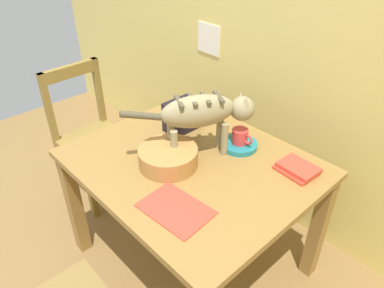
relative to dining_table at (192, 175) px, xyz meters
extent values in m
cube|color=#E5D070|center=(0.03, 0.77, 0.61)|extent=(5.14, 0.10, 2.50)
cube|color=white|center=(-0.60, 0.72, 0.41)|extent=(0.20, 0.01, 0.20)
cube|color=olive|center=(0.00, 0.00, 0.07)|extent=(1.15, 0.97, 0.03)
cube|color=olive|center=(0.00, 0.00, 0.02)|extent=(1.07, 0.89, 0.07)
cube|color=olive|center=(-0.53, -0.43, -0.30)|extent=(0.07, 0.07, 0.70)
cube|color=olive|center=(-0.53, 0.43, -0.30)|extent=(0.07, 0.07, 0.70)
cube|color=olive|center=(0.53, 0.43, -0.30)|extent=(0.07, 0.07, 0.70)
ellipsoid|color=gray|center=(-0.03, 0.06, 0.33)|extent=(0.29, 0.38, 0.16)
cube|color=brown|center=(-0.07, -0.02, 0.40)|extent=(0.12, 0.08, 0.01)
cube|color=brown|center=(-0.04, 0.04, 0.40)|extent=(0.12, 0.08, 0.01)
cube|color=brown|center=(-0.01, 0.10, 0.40)|extent=(0.12, 0.08, 0.01)
cube|color=brown|center=(0.02, 0.15, 0.40)|extent=(0.12, 0.08, 0.01)
cylinder|color=gray|center=(0.00, 0.19, 0.18)|extent=(0.04, 0.04, 0.18)
cylinder|color=gray|center=(0.07, 0.16, 0.18)|extent=(0.04, 0.04, 0.18)
cylinder|color=gray|center=(-0.12, -0.03, 0.18)|extent=(0.04, 0.04, 0.18)
cylinder|color=gray|center=(-0.05, -0.07, 0.18)|extent=(0.04, 0.04, 0.18)
sphere|color=gray|center=(0.08, 0.26, 0.32)|extent=(0.12, 0.12, 0.12)
cone|color=gray|center=(0.05, 0.28, 0.37)|extent=(0.04, 0.04, 0.05)
cone|color=gray|center=(0.11, 0.25, 0.37)|extent=(0.04, 0.04, 0.05)
cylinder|color=brown|center=(-0.15, -0.18, 0.35)|extent=(0.12, 0.19, 0.08)
cylinder|color=teal|center=(0.08, 0.26, 0.10)|extent=(0.19, 0.19, 0.03)
cylinder|color=#D23839|center=(0.08, 0.26, 0.16)|extent=(0.08, 0.08, 0.08)
torus|color=#D23839|center=(0.13, 0.26, 0.16)|extent=(0.06, 0.01, 0.06)
cube|color=#D23F30|center=(0.21, -0.29, 0.09)|extent=(0.31, 0.23, 0.01)
cube|color=red|center=(0.40, 0.30, 0.09)|extent=(0.19, 0.15, 0.01)
cube|color=#DB3F30|center=(0.41, 0.31, 0.11)|extent=(0.19, 0.14, 0.02)
cylinder|color=#AD783E|center=(-0.05, -0.11, 0.13)|extent=(0.29, 0.29, 0.09)
cylinder|color=#4E361C|center=(-0.05, -0.11, 0.14)|extent=(0.24, 0.24, 0.08)
cube|color=black|center=(-0.26, 0.17, 0.17)|extent=(0.12, 0.20, 0.17)
cube|color=black|center=(-0.29, 0.17, 0.26)|extent=(0.02, 0.14, 0.01)
cube|color=black|center=(-0.24, 0.17, 0.26)|extent=(0.02, 0.14, 0.01)
cube|color=olive|center=(-0.92, -0.05, -0.21)|extent=(0.43, 0.43, 0.04)
cube|color=olive|center=(-1.11, -0.06, 0.25)|extent=(0.05, 0.42, 0.08)
cube|color=olive|center=(-1.11, 0.13, 0.05)|extent=(0.04, 0.04, 0.48)
cube|color=olive|center=(-1.10, -0.25, 0.05)|extent=(0.04, 0.04, 0.48)
cube|color=olive|center=(-0.74, 0.14, -0.44)|extent=(0.04, 0.04, 0.41)
cube|color=olive|center=(-0.72, -0.24, -0.44)|extent=(0.04, 0.04, 0.41)
cube|color=olive|center=(-1.11, 0.13, -0.44)|extent=(0.04, 0.04, 0.41)
cube|color=olive|center=(-1.10, -0.25, -0.44)|extent=(0.04, 0.04, 0.41)
camera|label=1|loc=(1.06, -0.99, 1.15)|focal=33.68mm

